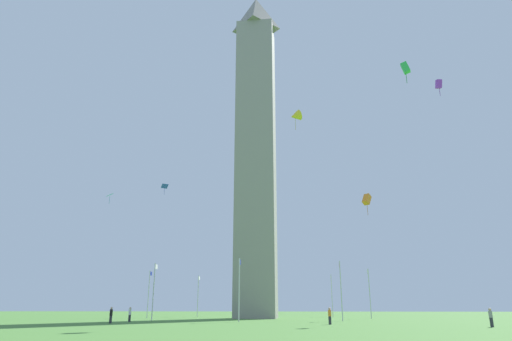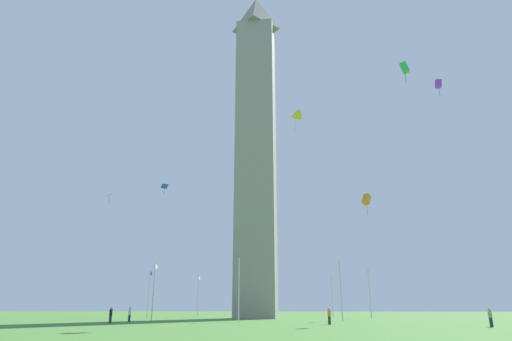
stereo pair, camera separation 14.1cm
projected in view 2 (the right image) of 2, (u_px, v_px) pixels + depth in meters
ground_plane at (256, 318)px, 70.05m from camera, size 260.00×260.00×0.00m
obelisk_monument at (256, 141)px, 78.96m from camera, size 6.63×6.63×60.23m
flagpole_n at (267, 294)px, 88.33m from camera, size 1.12×0.14×7.58m
flagpole_ne at (198, 294)px, 84.77m from camera, size 1.12×0.14×7.58m
flagpole_e at (149, 292)px, 73.35m from camera, size 1.12×0.14×7.58m
flagpole_se at (154, 288)px, 60.75m from camera, size 1.12×0.14×7.58m
flagpole_s at (239, 286)px, 54.35m from camera, size 1.12×0.14×7.58m
flagpole_sw at (341, 287)px, 57.91m from camera, size 1.12×0.14×7.58m
flagpole_w at (369, 291)px, 69.33m from camera, size 1.12×0.14×7.58m
flagpole_nw at (332, 293)px, 81.93m from camera, size 1.12×0.14×7.58m
person_white_shirt at (130, 314)px, 54.07m from camera, size 0.32×0.32×1.72m
person_orange_shirt at (329, 316)px, 45.38m from camera, size 0.32×0.32×1.67m
person_black_shirt at (111, 315)px, 48.81m from camera, size 0.32×0.32×1.72m
person_gray_shirt at (490, 318)px, 39.34m from camera, size 0.32×0.32×1.62m
kite_blue_diamond at (165, 187)px, 65.40m from camera, size 1.21×1.24×1.55m
kite_cyan_diamond at (110, 195)px, 60.39m from camera, size 1.20×1.19×1.51m
kite_green_box at (404, 68)px, 36.36m from camera, size 0.67×0.84×1.89m
kite_orange_box at (366, 199)px, 52.36m from camera, size 1.35×1.27×2.59m
kite_yellow_delta at (295, 116)px, 61.25m from camera, size 2.04×2.21×3.02m
kite_purple_box at (438, 84)px, 47.40m from camera, size 0.83×0.65×1.93m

